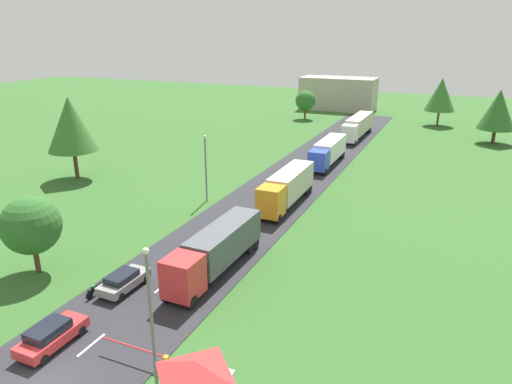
% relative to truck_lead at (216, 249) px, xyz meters
% --- Properties ---
extents(ground_plane, '(280.00, 280.00, 0.00)m').
position_rel_truck_lead_xyz_m(ground_plane, '(-2.63, -15.00, -2.06)').
color(ground_plane, '#336028').
extents(road, '(10.00, 140.00, 0.06)m').
position_rel_truck_lead_xyz_m(road, '(-2.63, 9.50, -2.03)').
color(road, '#2B2B30').
rests_on(road, ground).
extents(lane_marking_centre, '(0.16, 124.29, 0.01)m').
position_rel_truck_lead_xyz_m(lane_marking_centre, '(-2.63, 7.40, -2.00)').
color(lane_marking_centre, white).
rests_on(lane_marking_centre, road).
extents(truck_lead, '(2.68, 11.94, 3.43)m').
position_rel_truck_lead_xyz_m(truck_lead, '(0.00, 0.00, 0.00)').
color(truck_lead, red).
rests_on(truck_lead, road).
extents(truck_second, '(2.56, 12.03, 3.67)m').
position_rel_truck_lead_xyz_m(truck_second, '(-0.11, 16.72, 0.11)').
color(truck_second, orange).
rests_on(truck_second, road).
extents(truck_third, '(2.56, 11.97, 3.47)m').
position_rel_truck_lead_xyz_m(truck_third, '(-0.44, 34.83, -0.01)').
color(truck_third, blue).
rests_on(truck_third, road).
extents(truck_fourth, '(2.64, 14.65, 3.75)m').
position_rel_truck_lead_xyz_m(truck_fourth, '(-0.42, 54.80, 0.15)').
color(truck_fourth, white).
rests_on(truck_fourth, road).
extents(car_lead, '(1.87, 4.46, 1.56)m').
position_rel_truck_lead_xyz_m(car_lead, '(-4.73, -12.47, -1.19)').
color(car_lead, red).
rests_on(car_lead, road).
extents(car_second, '(1.92, 4.23, 1.43)m').
position_rel_truck_lead_xyz_m(car_second, '(-5.01, -5.28, -1.25)').
color(car_second, gray).
rests_on(car_second, road).
extents(motorcycle_courier, '(0.28, 1.94, 0.91)m').
position_rel_truck_lead_xyz_m(motorcycle_courier, '(-6.42, -6.74, -1.52)').
color(motorcycle_courier, black).
rests_on(motorcycle_courier, road).
extents(barrier_gate, '(4.64, 0.28, 1.05)m').
position_rel_truck_lead_xyz_m(barrier_gate, '(2.17, -11.53, -1.37)').
color(barrier_gate, orange).
rests_on(barrier_gate, ground).
extents(lamppost_lead, '(0.36, 0.36, 8.48)m').
position_rel_truck_lead_xyz_m(lamppost_lead, '(3.26, -12.89, 2.66)').
color(lamppost_lead, slate).
rests_on(lamppost_lead, ground).
extents(lamppost_second, '(0.36, 0.36, 7.65)m').
position_rel_truck_lead_xyz_m(lamppost_second, '(-8.96, 14.35, 2.24)').
color(lamppost_second, slate).
rests_on(lamppost_second, ground).
extents(tree_oak, '(6.07, 6.07, 9.20)m').
position_rel_truck_lead_xyz_m(tree_oak, '(22.01, 59.44, 3.78)').
color(tree_oak, '#513823').
rests_on(tree_oak, ground).
extents(tree_birch, '(6.26, 6.26, 10.69)m').
position_rel_truck_lead_xyz_m(tree_birch, '(-28.75, 14.95, 5.17)').
color(tree_birch, '#513823').
rests_on(tree_birch, ground).
extents(tree_maple, '(5.94, 5.94, 9.59)m').
position_rel_truck_lead_xyz_m(tree_maple, '(12.16, 72.68, 4.25)').
color(tree_maple, '#513823').
rests_on(tree_maple, ground).
extents(tree_pine, '(4.64, 4.64, 6.42)m').
position_rel_truck_lead_xyz_m(tree_pine, '(-13.16, -5.80, 2.03)').
color(tree_pine, '#513823').
rests_on(tree_pine, ground).
extents(tree_elm, '(4.37, 4.37, 6.20)m').
position_rel_truck_lead_xyz_m(tree_elm, '(-15.12, 69.22, 1.94)').
color(tree_elm, '#513823').
rests_on(tree_elm, ground).
extents(distant_building, '(17.85, 8.19, 7.74)m').
position_rel_truck_lead_xyz_m(distant_building, '(-11.91, 85.17, 1.81)').
color(distant_building, '#B2A899').
rests_on(distant_building, ground).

